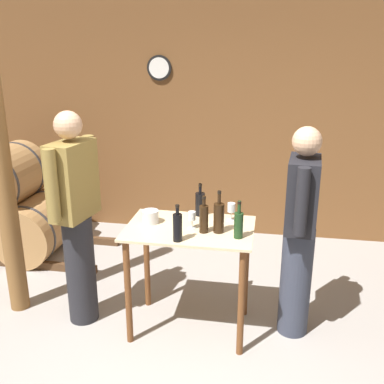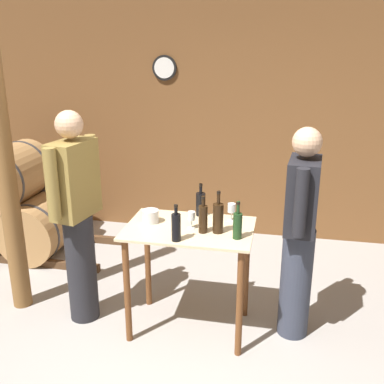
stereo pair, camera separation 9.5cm
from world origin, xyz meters
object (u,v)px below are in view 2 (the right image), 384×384
wine_glass_near_center (232,209)px  person_host (77,215)px  wine_bottle_far_left (176,226)px  wine_glass_near_left (192,217)px  wine_bottle_center (203,218)px  wine_bottle_far_right (238,225)px  wine_bottle_left (201,203)px  wooden_post (3,157)px  person_visitor_with_scarf (300,231)px  wine_bottle_right (218,217)px  ice_bucket (150,216)px

wine_glass_near_center → person_host: bearing=-169.1°
wine_bottle_far_left → wine_glass_near_left: (0.06, 0.24, -0.02)m
wine_bottle_center → wine_bottle_far_right: wine_bottle_center is taller
wine_glass_near_left → wine_glass_near_center: (0.27, 0.21, 0.01)m
wine_bottle_far_right → wine_bottle_left: bearing=131.0°
wine_bottle_far_left → wine_bottle_far_right: (0.42, 0.13, -0.00)m
wooden_post → wine_bottle_left: 1.62m
wine_bottle_far_right → wine_bottle_far_left: bearing=-163.1°
wooden_post → person_visitor_with_scarf: size_ratio=1.63×
wine_bottle_far_right → wine_bottle_center: bearing=167.8°
wine_glass_near_left → person_host: (-0.92, -0.02, -0.05)m
wine_bottle_left → wine_bottle_right: (0.19, -0.31, 0.02)m
wine_bottle_far_left → wine_glass_near_left: bearing=75.3°
wine_bottle_center → person_host: bearing=177.8°
ice_bucket → person_visitor_with_scarf: 1.14m
wine_bottle_center → wine_bottle_far_right: size_ratio=1.01×
wine_bottle_far_right → wine_glass_near_center: size_ratio=1.96×
wine_bottle_far_left → wine_glass_near_center: size_ratio=1.90×
person_visitor_with_scarf → wine_bottle_right: bearing=-165.7°
wine_glass_near_left → wooden_post: bearing=178.4°
wine_glass_near_left → person_visitor_with_scarf: bearing=8.0°
wine_bottle_left → ice_bucket: wine_bottle_left is taller
wine_bottle_right → wine_glass_near_center: 0.26m
wine_glass_near_left → person_visitor_with_scarf: 0.81m
wine_bottle_left → wine_bottle_center: (0.08, -0.34, 0.01)m
wine_bottle_left → wooden_post: bearing=-171.5°
wine_bottle_left → person_host: 0.99m
ice_bucket → wine_bottle_right: bearing=-9.1°
wine_bottle_right → person_host: size_ratio=0.18×
ice_bucket → wooden_post: bearing=-179.7°
wine_bottle_left → ice_bucket: (-0.35, -0.23, -0.05)m
wine_bottle_far_left → wooden_post: bearing=169.1°
wine_bottle_center → wine_glass_near_center: 0.32m
ice_bucket → person_host: person_host is taller
wine_bottle_left → wine_bottle_far_right: size_ratio=0.96×
wine_bottle_far_right → wine_glass_near_center: (-0.08, 0.33, -0.01)m
wine_bottle_far_left → wine_bottle_right: size_ratio=0.85×
wine_bottle_left → ice_bucket: size_ratio=2.07×
ice_bucket → person_host: bearing=-173.3°
wine_glass_near_left → wine_bottle_left: bearing=87.1°
wooden_post → wine_glass_near_center: bearing=5.3°
wooden_post → wine_bottle_center: wooden_post is taller
wine_bottle_center → wine_bottle_far_right: 0.26m
wine_glass_near_left → ice_bucket: bearing=171.8°
wine_bottle_far_right → ice_bucket: (-0.69, 0.16, -0.06)m
wine_bottle_right → ice_bucket: size_ratio=2.48×
wine_bottle_far_left → person_host: 0.89m
wine_bottle_right → ice_bucket: 0.55m
wine_bottle_far_right → person_visitor_with_scarf: person_visitor_with_scarf is taller
person_host → wine_bottle_left: bearing=17.5°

